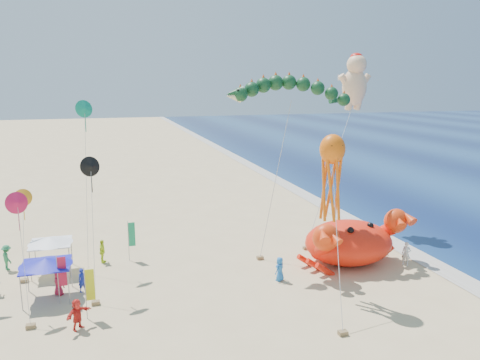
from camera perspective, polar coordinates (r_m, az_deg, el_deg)
The scene contains 11 objects.
ground at distance 35.44m, azimuth 4.10°, elevation -10.79°, with size 320.00×320.00×0.00m, color #D1B784.
foam_strip at distance 41.00m, azimuth 20.16°, elevation -8.31°, with size 320.00×320.00×0.00m, color silver.
crab_inflatable at distance 36.82m, azimuth 13.20°, elevation -7.24°, with size 9.23×7.28×4.04m.
dragon_kite at distance 36.11m, azimuth 6.08°, elevation 10.34°, with size 9.97×2.11×13.82m.
cherub_kite at distance 45.44m, azimuth 13.84°, elevation 11.74°, with size 8.46×6.76×16.26m.
octopus_kite at distance 29.85m, azimuth 11.11°, elevation 1.05°, with size 2.71×6.08×10.48m.
canopy_blue at distance 32.51m, azimuth -22.60°, elevation -9.22°, with size 3.26×3.26×2.71m.
canopy_white at distance 36.62m, azimuth -22.11°, elevation -6.84°, with size 3.09×3.09×2.71m.
feather_flags at distance 32.83m, azimuth -20.34°, elevation -9.64°, with size 10.56×8.78×3.20m.
beachgoers at distance 33.61m, azimuth -16.40°, elevation -10.94°, with size 29.81×11.99×1.89m.
small_kites at distance 33.54m, azimuth -23.45°, elevation -0.04°, with size 9.38×10.83×12.40m.
Camera 1 is at (-11.73, -30.55, 13.60)m, focal length 35.00 mm.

